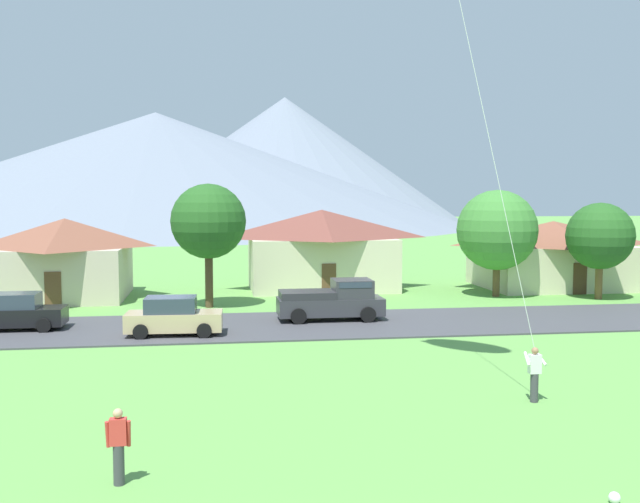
{
  "coord_description": "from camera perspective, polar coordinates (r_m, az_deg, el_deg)",
  "views": [
    {
      "loc": [
        -5.61,
        -8.22,
        6.23
      ],
      "look_at": [
        -1.77,
        17.62,
        4.23
      ],
      "focal_mm": 41.17,
      "sensor_mm": 36.0,
      "label": 1
    }
  ],
  "objects": [
    {
      "name": "road_strip",
      "position": [
        35.48,
        0.77,
        -5.67
      ],
      "size": [
        160.0,
        7.64,
        0.08
      ],
      "primitive_type": "cube",
      "color": "#424247",
      "rests_on": "ground"
    },
    {
      "name": "soccer_ball",
      "position": [
        16.75,
        21.92,
        -17.33
      ],
      "size": [
        0.24,
        0.24,
        0.24
      ],
      "primitive_type": "sphere",
      "color": "white",
      "rests_on": "ground"
    },
    {
      "name": "tree_center",
      "position": [
        46.98,
        20.94,
        1.11
      ],
      "size": [
        4.0,
        4.0,
        5.81
      ],
      "color": "brown",
      "rests_on": "ground"
    },
    {
      "name": "parked_car_black_west_end",
      "position": [
        36.52,
        -22.51,
        -4.4
      ],
      "size": [
        4.22,
        2.11,
        1.68
      ],
      "color": "black",
      "rests_on": "road_strip"
    },
    {
      "name": "parked_car_tan_mid_east",
      "position": [
        33.18,
        -11.32,
        -5.01
      ],
      "size": [
        4.28,
        2.23,
        1.68
      ],
      "color": "tan",
      "rests_on": "road_strip"
    },
    {
      "name": "tree_left_of_center",
      "position": [
        41.01,
        -8.67,
        2.31
      ],
      "size": [
        4.16,
        4.16,
        6.89
      ],
      "color": "#4C3823",
      "rests_on": "ground"
    },
    {
      "name": "tree_near_left",
      "position": [
        46.3,
        13.6,
        1.62
      ],
      "size": [
        4.94,
        4.94,
        6.58
      ],
      "color": "brown",
      "rests_on": "ground"
    },
    {
      "name": "mountain_far_east_ridge",
      "position": [
        154.91,
        -12.6,
        6.25
      ],
      "size": [
        127.98,
        127.98,
        23.16
      ],
      "primitive_type": "cone",
      "color": "slate",
      "rests_on": "ground"
    },
    {
      "name": "mountain_east_ridge",
      "position": [
        182.93,
        -2.74,
        7.18
      ],
      "size": [
        86.96,
        86.96,
        30.37
      ],
      "primitive_type": "cone",
      "color": "slate",
      "rests_on": "ground"
    },
    {
      "name": "house_left_center",
      "position": [
        48.48,
        0.13,
        0.25
      ],
      "size": [
        10.14,
        6.49,
        5.3
      ],
      "color": "beige",
      "rests_on": "ground"
    },
    {
      "name": "pickup_truck_charcoal_west_side",
      "position": [
        36.39,
        1.02,
        -3.79
      ],
      "size": [
        5.21,
        2.34,
        1.99
      ],
      "color": "#333338",
      "rests_on": "road_strip"
    },
    {
      "name": "watcher_person",
      "position": [
        16.85,
        -15.4,
        -14.29
      ],
      "size": [
        0.56,
        0.24,
        1.68
      ],
      "color": "#3D3D42",
      "rests_on": "ground"
    },
    {
      "name": "house_right_center",
      "position": [
        46.92,
        -19.17,
        -0.41
      ],
      "size": [
        7.7,
        8.12,
        4.85
      ],
      "color": "beige",
      "rests_on": "ground"
    },
    {
      "name": "house_leftmost",
      "position": [
        52.19,
        17.64,
        -0.11
      ],
      "size": [
        10.3,
        8.16,
        4.5
      ],
      "color": "beige",
      "rests_on": "ground"
    }
  ]
}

